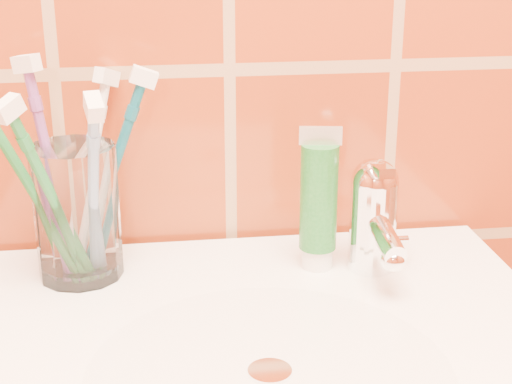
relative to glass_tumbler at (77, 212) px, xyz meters
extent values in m
cylinder|color=silver|center=(0.16, -0.21, -0.07)|extent=(0.30, 0.30, 0.00)
cylinder|color=white|center=(0.16, -0.21, -0.06)|extent=(0.04, 0.04, 0.00)
cylinder|color=white|center=(0.00, 0.00, 0.00)|extent=(0.11, 0.11, 0.14)
cylinder|color=white|center=(0.24, -0.01, -0.06)|extent=(0.03, 0.03, 0.02)
cylinder|color=#165D1C|center=(0.24, -0.01, 0.01)|extent=(0.04, 0.04, 0.11)
cube|color=beige|center=(0.24, -0.01, 0.07)|extent=(0.04, 0.01, 0.02)
cylinder|color=white|center=(0.30, -0.02, -0.02)|extent=(0.05, 0.05, 0.09)
sphere|color=white|center=(0.30, -0.02, 0.03)|extent=(0.05, 0.05, 0.05)
cylinder|color=white|center=(0.30, -0.06, -0.01)|extent=(0.02, 0.09, 0.03)
cube|color=white|center=(0.30, -0.04, 0.04)|extent=(0.02, 0.06, 0.01)
camera|label=1|loc=(0.08, -0.74, 0.29)|focal=55.00mm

